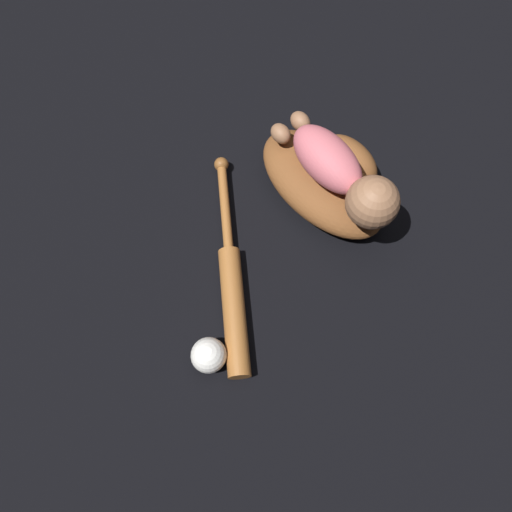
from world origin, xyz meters
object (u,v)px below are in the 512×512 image
Objects in this scene: baby_figure at (343,174)px; baseball at (209,355)px; baseball_glove at (327,178)px; baseball_bat at (232,287)px.

baseball is (0.12, -0.46, -0.12)m from baby_figure.
baseball_bat is (0.08, -0.35, -0.03)m from baseball_glove.
baseball_bat is at bearing -77.22° from baseball_glove.
baby_figure is 4.75× the size of baseball.
baseball_glove is 0.78× the size of baseball_bat.
baby_figure reaches higher than baseball_bat.
baseball_bat is 0.17m from baseball.
baby_figure is at bearing -16.90° from baseball_glove.
baby_figure is at bearing 104.85° from baseball.
baby_figure is 0.49m from baseball.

